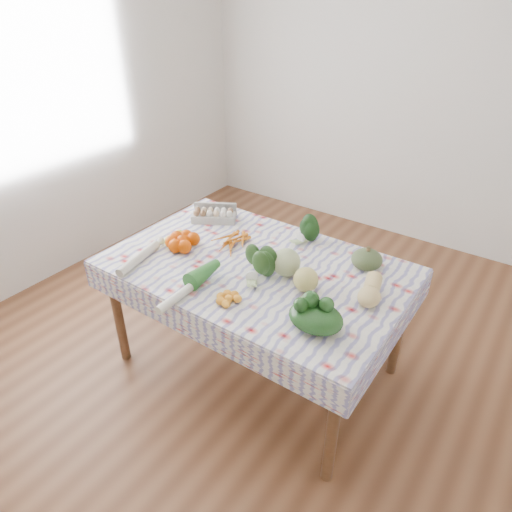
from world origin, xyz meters
TOP-DOWN VIEW (x-y plane):
  - ground at (0.00, 0.00)m, footprint 4.50×4.50m
  - wall_back at (0.00, 2.25)m, footprint 4.00×0.04m
  - dining_table at (0.00, 0.00)m, footprint 1.60×1.00m
  - tablecloth at (0.00, 0.00)m, footprint 1.66×1.06m
  - egg_carton at (-0.54, 0.28)m, footprint 0.30×0.25m
  - carrot_bunch at (-0.25, 0.11)m, footprint 0.21×0.19m
  - kale_bunch at (0.09, 0.40)m, footprint 0.18×0.16m
  - kabocha_squash at (0.52, 0.32)m, footprint 0.23×0.23m
  - cabbage at (0.19, 0.01)m, footprint 0.20×0.20m
  - butternut_squash at (0.65, 0.08)m, footprint 0.17×0.26m
  - orange_cluster at (-0.47, -0.09)m, footprint 0.31×0.31m
  - broccoli at (0.06, -0.11)m, footprint 0.22×0.22m
  - mandarin_cluster at (0.09, -0.36)m, footprint 0.19×0.19m
  - grapefruit at (0.35, -0.05)m, footprint 0.16×0.16m
  - spinach_bag at (0.53, -0.28)m, footprint 0.31×0.27m
  - daikon at (-0.56, -0.36)m, footprint 0.12×0.37m
  - leek at (-0.13, -0.41)m, footprint 0.06×0.45m

SIDE VIEW (x-z plane):
  - ground at x=0.00m, z-range 0.00..0.00m
  - dining_table at x=0.00m, z-range 0.30..1.05m
  - tablecloth at x=0.00m, z-range 0.75..0.76m
  - carrot_bunch at x=-0.25m, z-range 0.76..0.80m
  - mandarin_cluster at x=0.09m, z-range 0.76..0.81m
  - leek at x=-0.13m, z-range 0.76..0.81m
  - daikon at x=-0.56m, z-range 0.76..0.81m
  - egg_carton at x=-0.54m, z-range 0.76..0.84m
  - orange_cluster at x=-0.47m, z-range 0.76..0.85m
  - butternut_squash at x=0.65m, z-range 0.76..0.87m
  - kabocha_squash at x=0.52m, z-range 0.76..0.87m
  - spinach_bag at x=0.53m, z-range 0.76..0.88m
  - broccoli at x=0.06m, z-range 0.76..0.88m
  - grapefruit at x=0.35m, z-range 0.76..0.89m
  - kale_bunch at x=0.09m, z-range 0.76..0.89m
  - cabbage at x=0.19m, z-range 0.76..0.92m
  - wall_back at x=0.00m, z-range 0.00..2.80m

